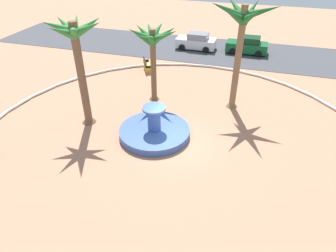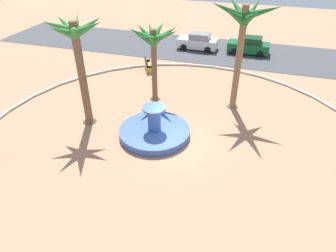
{
  "view_description": "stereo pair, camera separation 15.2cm",
  "coord_description": "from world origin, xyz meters",
  "px_view_note": "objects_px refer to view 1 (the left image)",
  "views": [
    {
      "loc": [
        3.72,
        -13.71,
        10.58
      ],
      "look_at": [
        -0.4,
        0.1,
        1.0
      ],
      "focal_mm": 32.1,
      "sensor_mm": 36.0,
      "label": 1
    },
    {
      "loc": [
        3.87,
        -13.67,
        10.58
      ],
      "look_at": [
        -0.4,
        0.1,
        1.0
      ],
      "focal_mm": 32.1,
      "sensor_mm": 36.0,
      "label": 2
    }
  ],
  "objects_px": {
    "fountain": "(154,131)",
    "parked_car_leftmost": "(196,42)",
    "parked_car_second": "(247,46)",
    "palm_tree_near_fountain": "(241,29)",
    "palm_tree_by_curb": "(76,48)",
    "palm_tree_mid_plaza": "(153,42)",
    "bench_west": "(147,67)"
  },
  "relations": [
    {
      "from": "bench_west",
      "to": "parked_car_second",
      "type": "bearing_deg",
      "value": 40.77
    },
    {
      "from": "palm_tree_near_fountain",
      "to": "fountain",
      "type": "bearing_deg",
      "value": -129.62
    },
    {
      "from": "palm_tree_by_curb",
      "to": "bench_west",
      "type": "bearing_deg",
      "value": 85.18
    },
    {
      "from": "palm_tree_by_curb",
      "to": "bench_west",
      "type": "distance_m",
      "value": 10.13
    },
    {
      "from": "fountain",
      "to": "parked_car_leftmost",
      "type": "height_order",
      "value": "fountain"
    },
    {
      "from": "parked_car_second",
      "to": "bench_west",
      "type": "bearing_deg",
      "value": -139.23
    },
    {
      "from": "parked_car_second",
      "to": "palm_tree_mid_plaza",
      "type": "bearing_deg",
      "value": -115.84
    },
    {
      "from": "fountain",
      "to": "parked_car_second",
      "type": "xyz_separation_m",
      "value": [
        4.23,
        16.16,
        0.49
      ]
    },
    {
      "from": "palm_tree_mid_plaza",
      "to": "bench_west",
      "type": "distance_m",
      "value": 6.66
    },
    {
      "from": "palm_tree_near_fountain",
      "to": "palm_tree_mid_plaza",
      "type": "xyz_separation_m",
      "value": [
        -5.53,
        -0.53,
        -1.13
      ]
    },
    {
      "from": "palm_tree_mid_plaza",
      "to": "parked_car_leftmost",
      "type": "xyz_separation_m",
      "value": [
        0.62,
        11.55,
        -3.48
      ]
    },
    {
      "from": "parked_car_second",
      "to": "fountain",
      "type": "bearing_deg",
      "value": -104.68
    },
    {
      "from": "palm_tree_near_fountain",
      "to": "parked_car_leftmost",
      "type": "relative_size",
      "value": 1.77
    },
    {
      "from": "parked_car_leftmost",
      "to": "fountain",
      "type": "bearing_deg",
      "value": -86.89
    },
    {
      "from": "fountain",
      "to": "parked_car_leftmost",
      "type": "xyz_separation_m",
      "value": [
        -0.87,
        15.91,
        0.49
      ]
    },
    {
      "from": "palm_tree_by_curb",
      "to": "parked_car_leftmost",
      "type": "height_order",
      "value": "palm_tree_by_curb"
    },
    {
      "from": "bench_west",
      "to": "parked_car_leftmost",
      "type": "relative_size",
      "value": 0.41
    },
    {
      "from": "palm_tree_by_curb",
      "to": "parked_car_leftmost",
      "type": "relative_size",
      "value": 1.66
    },
    {
      "from": "bench_west",
      "to": "parked_car_second",
      "type": "xyz_separation_m",
      "value": [
        8.04,
        6.93,
        0.43
      ]
    },
    {
      "from": "palm_tree_near_fountain",
      "to": "parked_car_second",
      "type": "xyz_separation_m",
      "value": [
        0.18,
        11.27,
        -4.61
      ]
    },
    {
      "from": "palm_tree_near_fountain",
      "to": "parked_car_second",
      "type": "height_order",
      "value": "palm_tree_near_fountain"
    },
    {
      "from": "palm_tree_near_fountain",
      "to": "bench_west",
      "type": "bearing_deg",
      "value": 151.13
    },
    {
      "from": "parked_car_leftmost",
      "to": "palm_tree_by_curb",
      "type": "bearing_deg",
      "value": -103.27
    },
    {
      "from": "palm_tree_by_curb",
      "to": "parked_car_second",
      "type": "height_order",
      "value": "palm_tree_by_curb"
    },
    {
      "from": "palm_tree_by_curb",
      "to": "fountain",
      "type": "bearing_deg",
      "value": -2.52
    },
    {
      "from": "fountain",
      "to": "palm_tree_near_fountain",
      "type": "xyz_separation_m",
      "value": [
        4.05,
        4.89,
        5.09
      ]
    },
    {
      "from": "palm_tree_by_curb",
      "to": "parked_car_leftmost",
      "type": "distance_m",
      "value": 16.65
    },
    {
      "from": "parked_car_second",
      "to": "parked_car_leftmost",
      "type": "bearing_deg",
      "value": -177.19
    },
    {
      "from": "palm_tree_near_fountain",
      "to": "palm_tree_by_curb",
      "type": "bearing_deg",
      "value": -151.45
    },
    {
      "from": "palm_tree_mid_plaza",
      "to": "bench_west",
      "type": "height_order",
      "value": "palm_tree_mid_plaza"
    },
    {
      "from": "palm_tree_by_curb",
      "to": "parked_car_leftmost",
      "type": "bearing_deg",
      "value": 76.73
    },
    {
      "from": "palm_tree_by_curb",
      "to": "palm_tree_mid_plaza",
      "type": "distance_m",
      "value": 5.22
    }
  ]
}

